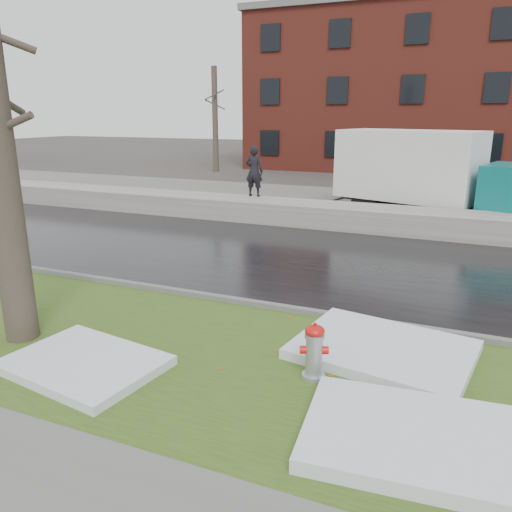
% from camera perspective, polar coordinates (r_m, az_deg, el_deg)
% --- Properties ---
extents(ground, '(120.00, 120.00, 0.00)m').
position_cam_1_polar(ground, '(8.85, -0.60, -8.47)').
color(ground, '#47423D').
rests_on(ground, ground).
extents(verge, '(60.00, 4.50, 0.04)m').
position_cam_1_polar(verge, '(7.83, -4.32, -11.81)').
color(verge, '#2F4C19').
rests_on(verge, ground).
extents(road, '(60.00, 7.00, 0.03)m').
position_cam_1_polar(road, '(12.84, 7.40, -0.65)').
color(road, black).
rests_on(road, ground).
extents(parking_lot, '(60.00, 9.00, 0.03)m').
position_cam_1_polar(parking_lot, '(20.96, 13.74, 5.51)').
color(parking_lot, slate).
rests_on(parking_lot, ground).
extents(curb, '(60.00, 0.15, 0.14)m').
position_cam_1_polar(curb, '(9.67, 1.77, -5.83)').
color(curb, slate).
rests_on(curb, ground).
extents(snowbank, '(60.00, 1.60, 0.75)m').
position_cam_1_polar(snowbank, '(16.73, 11.35, 4.34)').
color(snowbank, '#A9A49B').
rests_on(snowbank, ground).
extents(brick_building, '(26.00, 12.00, 10.00)m').
position_cam_1_polar(brick_building, '(37.43, 21.97, 16.95)').
color(brick_building, maroon).
rests_on(brick_building, ground).
extents(bg_tree_left, '(1.40, 1.62, 6.50)m').
position_cam_1_polar(bg_tree_left, '(33.09, -4.70, 15.37)').
color(bg_tree_left, brown).
rests_on(bg_tree_left, ground).
extents(bg_tree_center, '(1.40, 1.62, 6.50)m').
position_cam_1_polar(bg_tree_center, '(34.64, 7.69, 15.31)').
color(bg_tree_center, brown).
rests_on(bg_tree_center, ground).
extents(fire_hydrant, '(0.42, 0.39, 0.84)m').
position_cam_1_polar(fire_hydrant, '(7.15, 6.66, -10.50)').
color(fire_hydrant, '#A0A3A8').
rests_on(fire_hydrant, verge).
extents(box_truck, '(9.33, 4.31, 3.10)m').
position_cam_1_polar(box_truck, '(18.64, 19.81, 8.83)').
color(box_truck, black).
rests_on(box_truck, ground).
extents(worker, '(0.67, 0.45, 1.81)m').
position_cam_1_polar(worker, '(18.25, -0.22, 9.67)').
color(worker, black).
rests_on(worker, snowbank).
extents(snow_patch_near, '(2.89, 2.40, 0.16)m').
position_cam_1_polar(snow_patch_near, '(8.16, 14.32, -10.31)').
color(snow_patch_near, silver).
rests_on(snow_patch_near, verge).
extents(snow_patch_far, '(2.41, 1.90, 0.14)m').
position_cam_1_polar(snow_patch_far, '(7.94, -19.02, -11.54)').
color(snow_patch_far, silver).
rests_on(snow_patch_far, verge).
extents(snow_patch_side, '(2.95, 2.04, 0.18)m').
position_cam_1_polar(snow_patch_side, '(6.27, 19.26, -19.33)').
color(snow_patch_side, silver).
rests_on(snow_patch_side, verge).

